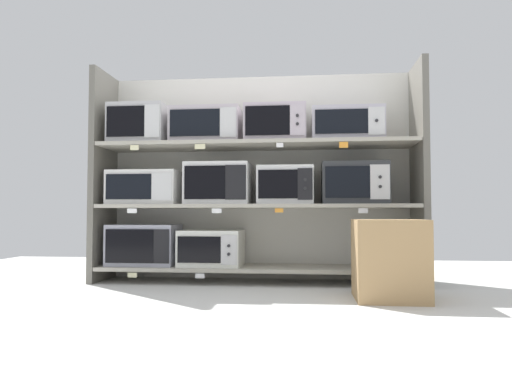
{
  "coord_description": "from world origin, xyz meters",
  "views": [
    {
      "loc": [
        0.4,
        -3.86,
        0.55
      ],
      "look_at": [
        0.0,
        0.0,
        0.73
      ],
      "focal_mm": 33.73,
      "sensor_mm": 36.0,
      "label": 1
    }
  ],
  "objects_px": {
    "microwave_0": "(144,245)",
    "shipping_carton": "(389,259)",
    "microwave_8": "(276,125)",
    "microwave_1": "(212,248)",
    "microwave_6": "(141,126)",
    "microwave_9": "(347,125)",
    "microwave_2": "(146,188)",
    "microwave_5": "(354,183)",
    "microwave_7": "(206,126)",
    "microwave_4": "(286,185)",
    "microwave_3": "(219,184)"
  },
  "relations": [
    {
      "from": "microwave_6",
      "to": "microwave_7",
      "type": "bearing_deg",
      "value": 0.01
    },
    {
      "from": "microwave_5",
      "to": "microwave_9",
      "type": "xyz_separation_m",
      "value": [
        -0.05,
        0.0,
        0.46
      ]
    },
    {
      "from": "microwave_0",
      "to": "microwave_4",
      "type": "distance_m",
      "value": 1.26
    },
    {
      "from": "microwave_9",
      "to": "shipping_carton",
      "type": "relative_size",
      "value": 1.09
    },
    {
      "from": "microwave_0",
      "to": "microwave_3",
      "type": "height_order",
      "value": "microwave_3"
    },
    {
      "from": "microwave_8",
      "to": "microwave_9",
      "type": "distance_m",
      "value": 0.57
    },
    {
      "from": "microwave_6",
      "to": "microwave_9",
      "type": "bearing_deg",
      "value": 0.01
    },
    {
      "from": "microwave_8",
      "to": "microwave_9",
      "type": "xyz_separation_m",
      "value": [
        0.57,
        0.0,
        -0.01
      ]
    },
    {
      "from": "microwave_1",
      "to": "microwave_7",
      "type": "xyz_separation_m",
      "value": [
        -0.05,
        -0.0,
        1.0
      ]
    },
    {
      "from": "shipping_carton",
      "to": "microwave_7",
      "type": "bearing_deg",
      "value": 153.49
    },
    {
      "from": "microwave_1",
      "to": "microwave_8",
      "type": "xyz_separation_m",
      "value": [
        0.52,
        -0.0,
        1.0
      ]
    },
    {
      "from": "microwave_1",
      "to": "microwave_7",
      "type": "relative_size",
      "value": 0.87
    },
    {
      "from": "microwave_7",
      "to": "microwave_3",
      "type": "bearing_deg",
      "value": -0.08
    },
    {
      "from": "microwave_9",
      "to": "microwave_8",
      "type": "bearing_deg",
      "value": -179.97
    },
    {
      "from": "microwave_1",
      "to": "microwave_6",
      "type": "relative_size",
      "value": 1.07
    },
    {
      "from": "shipping_carton",
      "to": "microwave_2",
      "type": "bearing_deg",
      "value": 160.04
    },
    {
      "from": "microwave_1",
      "to": "microwave_6",
      "type": "xyz_separation_m",
      "value": [
        -0.61,
        -0.0,
        1.01
      ]
    },
    {
      "from": "microwave_1",
      "to": "microwave_6",
      "type": "height_order",
      "value": "microwave_6"
    },
    {
      "from": "microwave_6",
      "to": "microwave_1",
      "type": "bearing_deg",
      "value": 0.01
    },
    {
      "from": "microwave_1",
      "to": "microwave_7",
      "type": "height_order",
      "value": "microwave_7"
    },
    {
      "from": "microwave_5",
      "to": "microwave_8",
      "type": "height_order",
      "value": "microwave_8"
    },
    {
      "from": "microwave_5",
      "to": "microwave_4",
      "type": "bearing_deg",
      "value": -180.0
    },
    {
      "from": "microwave_4",
      "to": "microwave_6",
      "type": "relative_size",
      "value": 0.96
    },
    {
      "from": "microwave_1",
      "to": "microwave_9",
      "type": "height_order",
      "value": "microwave_9"
    },
    {
      "from": "microwave_3",
      "to": "shipping_carton",
      "type": "xyz_separation_m",
      "value": [
        1.24,
        -0.67,
        -0.54
      ]
    },
    {
      "from": "microwave_0",
      "to": "microwave_3",
      "type": "bearing_deg",
      "value": 0.01
    },
    {
      "from": "microwave_0",
      "to": "shipping_carton",
      "type": "height_order",
      "value": "shipping_carton"
    },
    {
      "from": "microwave_0",
      "to": "microwave_3",
      "type": "relative_size",
      "value": 1.06
    },
    {
      "from": "microwave_3",
      "to": "microwave_5",
      "type": "relative_size",
      "value": 1.0
    },
    {
      "from": "microwave_8",
      "to": "shipping_carton",
      "type": "height_order",
      "value": "microwave_8"
    },
    {
      "from": "microwave_5",
      "to": "microwave_6",
      "type": "xyz_separation_m",
      "value": [
        -1.75,
        -0.0,
        0.49
      ]
    },
    {
      "from": "microwave_4",
      "to": "microwave_7",
      "type": "relative_size",
      "value": 0.78
    },
    {
      "from": "shipping_carton",
      "to": "microwave_4",
      "type": "bearing_deg",
      "value": 135.97
    },
    {
      "from": "microwave_2",
      "to": "microwave_6",
      "type": "height_order",
      "value": "microwave_6"
    },
    {
      "from": "microwave_6",
      "to": "microwave_2",
      "type": "bearing_deg",
      "value": 0.12
    },
    {
      "from": "shipping_carton",
      "to": "microwave_3",
      "type": "bearing_deg",
      "value": 151.57
    },
    {
      "from": "microwave_5",
      "to": "shipping_carton",
      "type": "height_order",
      "value": "microwave_5"
    },
    {
      "from": "microwave_6",
      "to": "microwave_7",
      "type": "distance_m",
      "value": 0.56
    },
    {
      "from": "microwave_1",
      "to": "microwave_5",
      "type": "distance_m",
      "value": 1.26
    },
    {
      "from": "microwave_5",
      "to": "microwave_8",
      "type": "bearing_deg",
      "value": -179.98
    },
    {
      "from": "microwave_3",
      "to": "microwave_9",
      "type": "xyz_separation_m",
      "value": [
        1.04,
        0.0,
        0.46
      ]
    },
    {
      "from": "microwave_5",
      "to": "microwave_6",
      "type": "relative_size",
      "value": 1.11
    },
    {
      "from": "microwave_3",
      "to": "microwave_8",
      "type": "relative_size",
      "value": 1.05
    },
    {
      "from": "microwave_0",
      "to": "microwave_7",
      "type": "height_order",
      "value": "microwave_7"
    },
    {
      "from": "microwave_3",
      "to": "microwave_4",
      "type": "distance_m",
      "value": 0.55
    },
    {
      "from": "microwave_6",
      "to": "microwave_8",
      "type": "height_order",
      "value": "microwave_6"
    },
    {
      "from": "microwave_2",
      "to": "shipping_carton",
      "type": "distance_m",
      "value": 2.03
    },
    {
      "from": "microwave_0",
      "to": "microwave_8",
      "type": "height_order",
      "value": "microwave_8"
    },
    {
      "from": "microwave_0",
      "to": "shipping_carton",
      "type": "distance_m",
      "value": 1.98
    },
    {
      "from": "microwave_2",
      "to": "microwave_0",
      "type": "bearing_deg",
      "value": -178.27
    }
  ]
}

